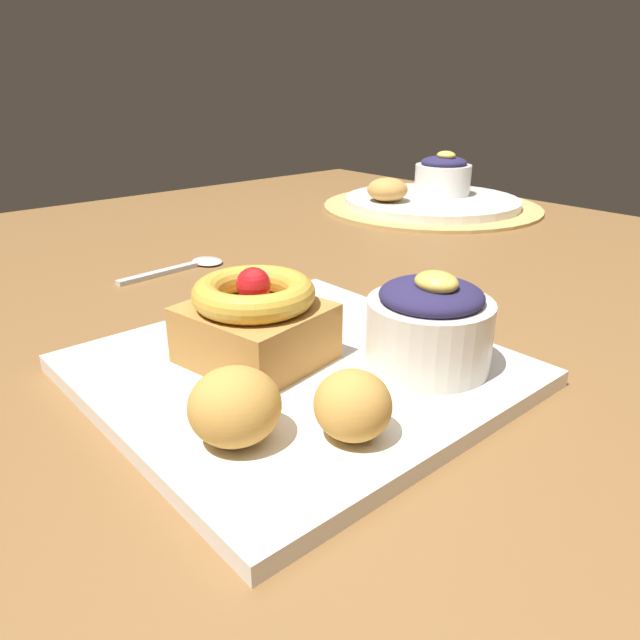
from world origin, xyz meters
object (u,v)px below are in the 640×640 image
at_px(back_ramekin, 443,175).
at_px(back_pastry, 387,190).
at_px(fritter_middle, 235,406).
at_px(front_plate, 299,372).
at_px(spoon, 187,266).
at_px(back_plate, 432,201).
at_px(berry_ramekin, 429,325).
at_px(cake_slice, 255,320).
at_px(fritter_front, 353,405).

height_order(back_ramekin, back_pastry, back_ramekin).
bearing_deg(fritter_middle, front_plate, 120.28).
bearing_deg(back_pastry, fritter_middle, -54.36).
bearing_deg(spoon, back_pastry, 3.96).
xyz_separation_m(back_plate, spoon, (0.03, -0.46, -0.01)).
bearing_deg(berry_ramekin, spoon, 178.97).
distance_m(back_plate, spoon, 0.46).
bearing_deg(cake_slice, berry_ramekin, 44.10).
height_order(cake_slice, back_plate, cake_slice).
xyz_separation_m(berry_ramekin, fritter_front, (0.03, -0.10, -0.01)).
xyz_separation_m(back_plate, back_ramekin, (-0.01, 0.03, 0.04)).
bearing_deg(back_ramekin, fritter_middle, -60.57).
height_order(berry_ramekin, back_ramekin, back_ramekin).
bearing_deg(fritter_front, back_plate, 125.17).
bearing_deg(fritter_middle, back_ramekin, 119.43).
bearing_deg(spoon, back_ramekin, -0.18).
height_order(front_plate, fritter_middle, fritter_middle).
xyz_separation_m(back_plate, back_pastry, (-0.03, -0.08, 0.02)).
bearing_deg(spoon, cake_slice, -113.41).
xyz_separation_m(front_plate, berry_ramekin, (0.06, 0.07, 0.04)).
height_order(front_plate, spoon, front_plate).
xyz_separation_m(berry_ramekin, back_pastry, (-0.40, 0.39, -0.01)).
bearing_deg(front_plate, back_pastry, 126.56).
bearing_deg(back_pastry, front_plate, -53.44).
distance_m(cake_slice, fritter_middle, 0.10).
height_order(berry_ramekin, fritter_middle, berry_ramekin).
distance_m(fritter_front, back_ramekin, 0.73).
xyz_separation_m(cake_slice, back_pastry, (-0.31, 0.48, -0.01)).
xyz_separation_m(back_ramekin, back_pastry, (-0.02, -0.11, -0.01)).
height_order(front_plate, back_ramekin, back_ramekin).
distance_m(back_pastry, spoon, 0.39).
height_order(fritter_front, fritter_middle, fritter_middle).
bearing_deg(front_plate, berry_ramekin, 47.61).
distance_m(back_plate, back_ramekin, 0.05).
relative_size(cake_slice, back_ramekin, 1.13).
bearing_deg(cake_slice, front_plate, 33.99).
bearing_deg(fritter_front, back_ramekin, 124.09).
height_order(front_plate, fritter_front, fritter_front).
bearing_deg(front_plate, fritter_middle, -59.72).
relative_size(front_plate, fritter_front, 5.98).
distance_m(fritter_front, spoon, 0.39).
height_order(cake_slice, spoon, cake_slice).
height_order(berry_ramekin, spoon, berry_ramekin).
distance_m(back_plate, back_pastry, 0.08).
bearing_deg(back_ramekin, spoon, -85.88).
bearing_deg(spoon, fritter_front, -110.20).
height_order(cake_slice, fritter_front, cake_slice).
bearing_deg(cake_slice, back_ramekin, 116.60).
xyz_separation_m(fritter_middle, back_plate, (-0.36, 0.62, -0.02)).
bearing_deg(front_plate, fritter_front, -21.05).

